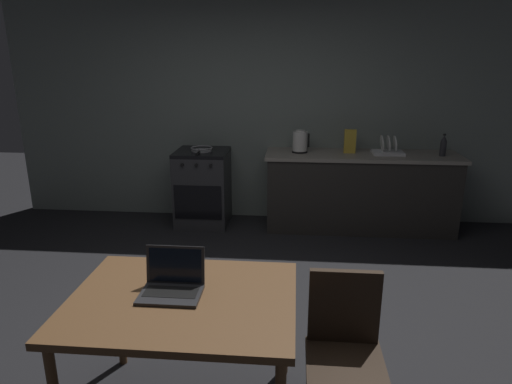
% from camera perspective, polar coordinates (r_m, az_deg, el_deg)
% --- Properties ---
extents(ground_plane, '(12.00, 12.00, 0.00)m').
position_cam_1_polar(ground_plane, '(3.42, -5.20, -17.95)').
color(ground_plane, black).
extents(back_wall, '(6.40, 0.10, 2.63)m').
position_cam_1_polar(back_wall, '(5.46, 2.54, 10.20)').
color(back_wall, gray).
rests_on(back_wall, ground_plane).
extents(kitchen_counter, '(2.16, 0.64, 0.89)m').
position_cam_1_polar(kitchen_counter, '(5.33, 12.96, 0.10)').
color(kitchen_counter, '#282623').
rests_on(kitchen_counter, ground_plane).
extents(stove_oven, '(0.60, 0.62, 0.89)m').
position_cam_1_polar(stove_oven, '(5.39, -6.72, 0.57)').
color(stove_oven, '#2D2D30').
rests_on(stove_oven, ground_plane).
extents(dining_table, '(1.18, 0.90, 0.74)m').
position_cam_1_polar(dining_table, '(2.48, -9.19, -14.38)').
color(dining_table, brown).
rests_on(dining_table, ground_plane).
extents(chair, '(0.40, 0.40, 0.87)m').
position_cam_1_polar(chair, '(2.54, 11.09, -18.35)').
color(chair, '#2D2116').
rests_on(chair, ground_plane).
extents(laptop, '(0.32, 0.25, 0.23)m').
position_cam_1_polar(laptop, '(2.47, -10.56, -11.44)').
color(laptop, '#232326').
rests_on(laptop, dining_table).
extents(electric_kettle, '(0.19, 0.17, 0.25)m').
position_cam_1_polar(electric_kettle, '(5.15, 5.58, 6.32)').
color(electric_kettle, black).
rests_on(electric_kettle, kitchen_counter).
extents(bottle, '(0.07, 0.07, 0.24)m').
position_cam_1_polar(bottle, '(5.35, 22.58, 5.43)').
color(bottle, '#2D2D33').
rests_on(bottle, kitchen_counter).
extents(frying_pan, '(0.25, 0.42, 0.05)m').
position_cam_1_polar(frying_pan, '(5.25, -6.90, 5.41)').
color(frying_pan, gray).
rests_on(frying_pan, stove_oven).
extents(cereal_box, '(0.13, 0.05, 0.27)m').
position_cam_1_polar(cereal_box, '(5.20, 11.78, 6.28)').
color(cereal_box, gold).
rests_on(cereal_box, kitchen_counter).
extents(dish_rack, '(0.34, 0.26, 0.21)m').
position_cam_1_polar(dish_rack, '(5.27, 16.32, 5.13)').
color(dish_rack, silver).
rests_on(dish_rack, kitchen_counter).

